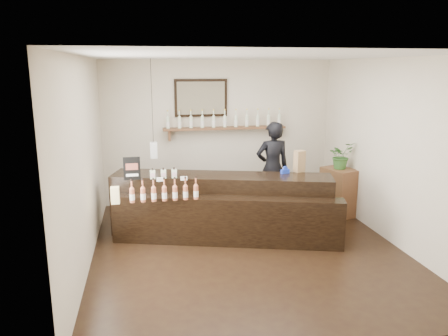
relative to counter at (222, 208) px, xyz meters
name	(u,v)px	position (x,y,z in m)	size (l,w,h in m)	color
ground	(247,248)	(0.27, -0.57, -0.46)	(5.00, 5.00, 0.00)	black
room_shell	(248,136)	(0.27, -0.57, 1.24)	(5.00, 5.00, 5.00)	beige
back_wall_decor	(212,115)	(0.12, 1.80, 1.30)	(2.66, 0.96, 1.69)	#55381D
counter	(222,208)	(0.00, 0.00, 0.00)	(3.54, 1.87, 1.14)	black
promo_sign	(132,168)	(-1.38, 0.07, 0.70)	(0.25, 0.03, 0.35)	black
paper_bag	(299,161)	(1.30, 0.11, 0.69)	(0.19, 0.16, 0.35)	#986B49
tape_dispenser	(285,171)	(1.04, 0.04, 0.57)	(0.15, 0.10, 0.12)	#1A37BC
side_cabinet	(339,192)	(2.27, 0.63, -0.02)	(0.60, 0.71, 0.87)	#55381D
potted_plant	(341,156)	(2.27, 0.63, 0.65)	(0.43, 0.38, 0.48)	#336428
shopkeeper	(272,162)	(1.11, 0.98, 0.51)	(0.70, 0.46, 1.93)	black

